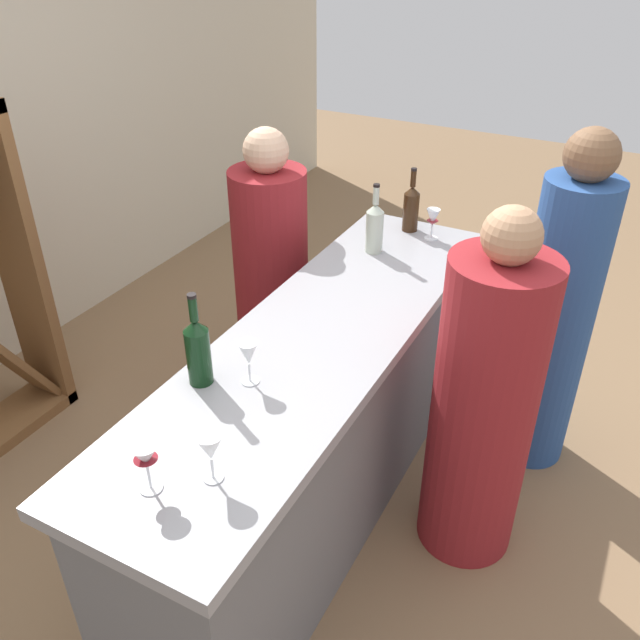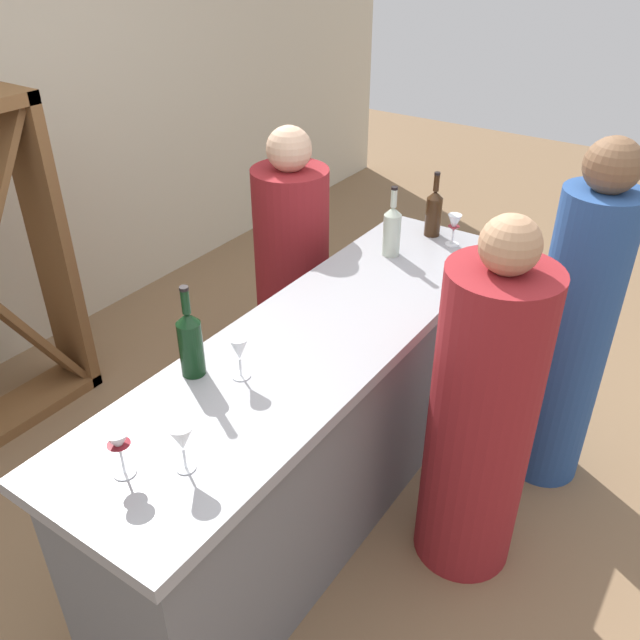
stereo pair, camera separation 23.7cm
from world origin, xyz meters
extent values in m
plane|color=#846647|center=(0.00, 0.00, 0.00)|extent=(12.00, 12.00, 0.00)
cube|color=slate|center=(0.00, 0.00, 0.44)|extent=(2.20, 0.54, 0.87)
cube|color=#99999E|center=(0.00, 0.00, 0.90)|extent=(2.28, 0.62, 0.05)
cube|color=brown|center=(0.01, 1.65, 0.80)|extent=(0.06, 0.28, 1.60)
cube|color=brown|center=(-0.44, 1.65, 0.03)|extent=(0.97, 0.28, 0.06)
cylinder|color=black|center=(-0.46, 0.21, 1.02)|extent=(0.08, 0.08, 0.20)
cone|color=black|center=(-0.46, 0.21, 1.14)|extent=(0.08, 0.08, 0.04)
cylinder|color=black|center=(-0.46, 0.21, 1.20)|extent=(0.03, 0.03, 0.08)
cylinder|color=black|center=(-0.46, 0.21, 1.25)|extent=(0.03, 0.03, 0.01)
cylinder|color=#B7C6B2|center=(0.72, 0.10, 1.02)|extent=(0.08, 0.08, 0.19)
cone|color=#B7C6B2|center=(0.72, 0.10, 1.13)|extent=(0.08, 0.08, 0.04)
cylinder|color=#B7C6B2|center=(0.72, 0.10, 1.19)|extent=(0.03, 0.03, 0.08)
cylinder|color=black|center=(0.72, 0.10, 1.24)|extent=(0.03, 0.03, 0.01)
cylinder|color=#331E0F|center=(1.02, 0.04, 1.01)|extent=(0.08, 0.08, 0.19)
cone|color=#331E0F|center=(1.02, 0.04, 1.13)|extent=(0.08, 0.08, 0.04)
cylinder|color=#331E0F|center=(1.02, 0.04, 1.18)|extent=(0.03, 0.03, 0.08)
cylinder|color=black|center=(1.02, 0.04, 1.23)|extent=(0.03, 0.03, 0.01)
cylinder|color=white|center=(-0.81, -0.09, 0.92)|extent=(0.06, 0.06, 0.00)
cylinder|color=white|center=(-0.81, -0.09, 0.96)|extent=(0.01, 0.01, 0.07)
cone|color=white|center=(-0.81, -0.09, 1.04)|extent=(0.08, 0.08, 0.09)
cylinder|color=white|center=(0.97, -0.09, 0.92)|extent=(0.07, 0.07, 0.00)
cylinder|color=white|center=(0.97, -0.09, 0.96)|extent=(0.01, 0.01, 0.07)
cone|color=white|center=(0.97, -0.09, 1.03)|extent=(0.07, 0.07, 0.08)
cone|color=maroon|center=(0.97, -0.09, 1.00)|extent=(0.06, 0.06, 0.02)
cylinder|color=white|center=(-0.92, 0.04, 0.92)|extent=(0.07, 0.07, 0.00)
cylinder|color=white|center=(-0.92, 0.04, 0.97)|extent=(0.01, 0.01, 0.08)
cone|color=white|center=(-0.92, 0.04, 1.04)|extent=(0.08, 0.08, 0.07)
cone|color=maroon|center=(-0.92, 0.04, 1.02)|extent=(0.07, 0.07, 0.02)
cylinder|color=white|center=(-0.38, 0.06, 0.92)|extent=(0.06, 0.06, 0.00)
cylinder|color=white|center=(-0.38, 0.06, 0.96)|extent=(0.01, 0.01, 0.07)
cone|color=white|center=(-0.38, 0.06, 1.04)|extent=(0.07, 0.07, 0.08)
cylinder|color=maroon|center=(0.15, -0.62, 0.65)|extent=(0.48, 0.48, 1.30)
sphere|color=tan|center=(0.15, -0.62, 1.39)|extent=(0.20, 0.20, 0.20)
cylinder|color=#284C8C|center=(0.80, -0.74, 0.69)|extent=(0.37, 0.37, 1.38)
sphere|color=brown|center=(0.80, -0.74, 1.48)|extent=(0.21, 0.21, 0.21)
cylinder|color=maroon|center=(0.70, 0.66, 0.61)|extent=(0.49, 0.49, 1.22)
sphere|color=#D8AD8C|center=(0.70, 0.66, 1.32)|extent=(0.22, 0.22, 0.22)
camera|label=1|loc=(-1.85, -0.98, 2.28)|focal=37.29mm
camera|label=2|loc=(-1.73, -1.18, 2.28)|focal=37.29mm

